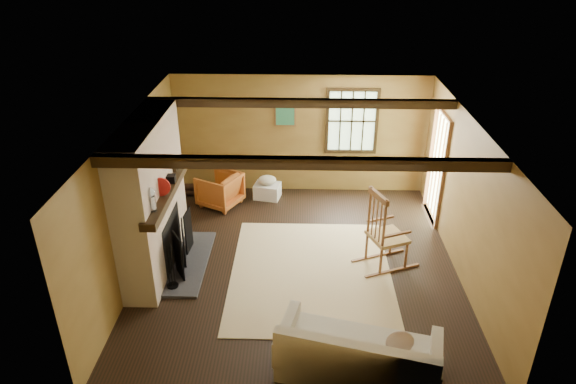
{
  "coord_description": "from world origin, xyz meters",
  "views": [
    {
      "loc": [
        0.03,
        -6.82,
        4.8
      ],
      "look_at": [
        -0.18,
        0.4,
        1.12
      ],
      "focal_mm": 32.0,
      "sensor_mm": 36.0,
      "label": 1
    }
  ],
  "objects_px": {
    "laundry_basket": "(267,191)",
    "armchair": "(220,190)",
    "fireplace": "(153,203)",
    "rocking_chair": "(385,235)",
    "sofa": "(358,358)"
  },
  "relations": [
    {
      "from": "rocking_chair",
      "to": "laundry_basket",
      "type": "relative_size",
      "value": 2.67
    },
    {
      "from": "rocking_chair",
      "to": "laundry_basket",
      "type": "bearing_deg",
      "value": 18.7
    },
    {
      "from": "fireplace",
      "to": "laundry_basket",
      "type": "bearing_deg",
      "value": 56.15
    },
    {
      "from": "rocking_chair",
      "to": "sofa",
      "type": "xyz_separation_m",
      "value": [
        -0.62,
        -2.34,
        -0.29
      ]
    },
    {
      "from": "fireplace",
      "to": "rocking_chair",
      "type": "relative_size",
      "value": 1.8
    },
    {
      "from": "rocking_chair",
      "to": "armchair",
      "type": "bearing_deg",
      "value": 33.55
    },
    {
      "from": "fireplace",
      "to": "armchair",
      "type": "relative_size",
      "value": 3.3
    },
    {
      "from": "fireplace",
      "to": "rocking_chair",
      "type": "distance_m",
      "value": 3.62
    },
    {
      "from": "fireplace",
      "to": "laundry_basket",
      "type": "distance_m",
      "value": 2.99
    },
    {
      "from": "armchair",
      "to": "fireplace",
      "type": "bearing_deg",
      "value": 8.9
    },
    {
      "from": "laundry_basket",
      "to": "armchair",
      "type": "xyz_separation_m",
      "value": [
        -0.9,
        -0.33,
        0.18
      ]
    },
    {
      "from": "fireplace",
      "to": "sofa",
      "type": "relative_size",
      "value": 1.17
    },
    {
      "from": "rocking_chair",
      "to": "laundry_basket",
      "type": "distance_m",
      "value": 3.07
    },
    {
      "from": "laundry_basket",
      "to": "armchair",
      "type": "relative_size",
      "value": 0.69
    },
    {
      "from": "armchair",
      "to": "rocking_chair",
      "type": "bearing_deg",
      "value": 83.49
    }
  ]
}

